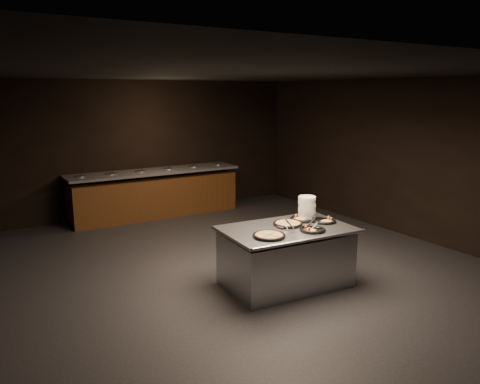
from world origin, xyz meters
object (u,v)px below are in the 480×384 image
Objects in this scene: pan_veggie_whole at (269,235)px; pan_cheese_whole at (288,224)px; serving_counter at (286,257)px; plate_stack at (307,207)px.

pan_veggie_whole is 0.63m from pan_cheese_whole.
serving_counter is at bearing -134.83° from pan_cheese_whole.
plate_stack is 0.51m from pan_cheese_whole.
pan_cheese_whole reaches higher than serving_counter.
pan_cheese_whole is (-0.46, -0.16, -0.14)m from plate_stack.
plate_stack is 0.75× the size of pan_veggie_whole.
plate_stack reaches higher than serving_counter.
serving_counter is at bearing 26.75° from pan_veggie_whole.
pan_cheese_whole is at bearing 30.61° from pan_veggie_whole.
serving_counter is 4.38× the size of pan_cheese_whole.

